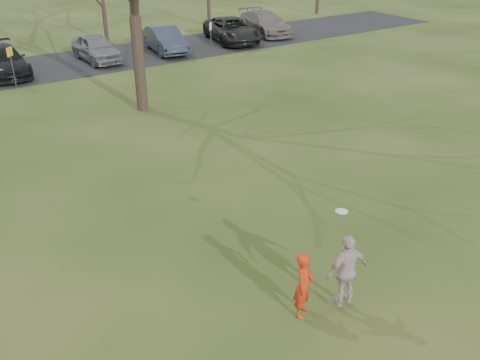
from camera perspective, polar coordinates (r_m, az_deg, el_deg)
name	(u,v)px	position (r m, az deg, el deg)	size (l,w,h in m)	color
ground	(334,298)	(13.23, 10.01, -12.37)	(120.00, 120.00, 0.00)	#1E380F
parking_strip	(39,69)	(33.96, -20.72, 11.10)	(62.00, 6.50, 0.04)	black
player_defender	(304,285)	(12.20, 6.83, -11.10)	(0.60, 0.39, 1.64)	red
car_3	(4,61)	(33.12, -23.97, 11.58)	(2.16, 5.32, 1.54)	black
car_4	(96,48)	(34.47, -15.13, 13.49)	(1.85, 4.60, 1.57)	slate
car_5	(165,40)	(35.90, -8.04, 14.65)	(1.68, 4.81, 1.59)	#2D3444
car_6	(232,30)	(38.60, -0.89, 15.76)	(2.66, 5.77, 1.60)	black
car_7	(265,23)	(41.13, 2.70, 16.43)	(2.25, 5.54, 1.61)	slate
catching_play	(347,270)	(12.35, 11.35, -9.47)	(1.11, 0.66, 2.39)	#BFADAB
sign_yellow	(11,60)	(30.37, -23.30, 11.74)	(0.35, 0.35, 2.08)	#47474C
sign_white	(211,33)	(34.62, -3.15, 15.46)	(0.35, 0.35, 2.08)	#47474C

